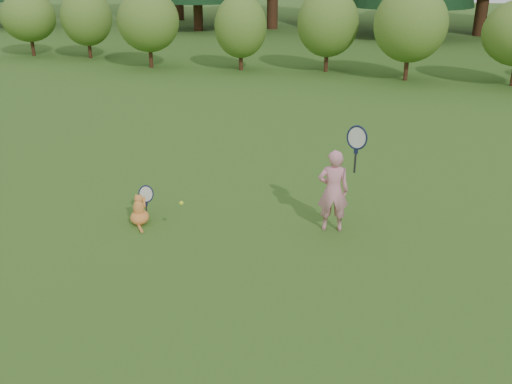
% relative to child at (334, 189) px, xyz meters
% --- Properties ---
extents(ground, '(100.00, 100.00, 0.00)m').
position_rel_child_xyz_m(ground, '(-1.17, -1.39, -0.64)').
color(ground, '#265518').
rests_on(ground, ground).
extents(shrub_row, '(28.00, 3.00, 2.80)m').
position_rel_child_xyz_m(shrub_row, '(-1.17, 11.61, 0.76)').
color(shrub_row, '#4C7023').
rests_on(shrub_row, ground).
extents(child, '(0.70, 0.39, 1.82)m').
position_rel_child_xyz_m(child, '(0.00, 0.00, 0.00)').
color(child, pink).
rests_on(child, ground).
extents(cat, '(0.42, 0.68, 0.63)m').
position_rel_child_xyz_m(cat, '(-2.77, -0.66, -0.40)').
color(cat, orange).
rests_on(cat, ground).
extents(tennis_ball, '(0.06, 0.06, 0.06)m').
position_rel_child_xyz_m(tennis_ball, '(-1.91, -1.00, -0.06)').
color(tennis_ball, '#AAD919').
rests_on(tennis_ball, ground).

